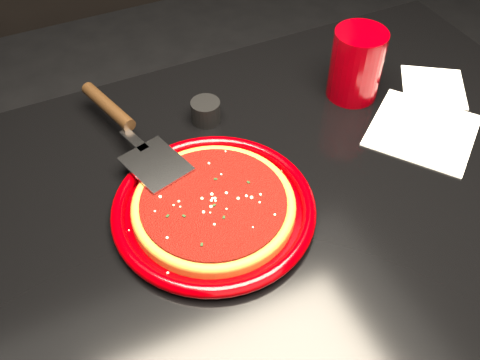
% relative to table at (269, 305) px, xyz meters
% --- Properties ---
extents(table, '(1.20, 0.80, 0.75)m').
position_rel_table_xyz_m(table, '(0.00, 0.00, 0.00)').
color(table, black).
rests_on(table, floor).
extents(plate, '(0.40, 0.40, 0.02)m').
position_rel_table_xyz_m(plate, '(-0.12, 0.00, 0.39)').
color(plate, '#700002').
rests_on(plate, table).
extents(pizza_crust, '(0.32, 0.32, 0.01)m').
position_rel_table_xyz_m(pizza_crust, '(-0.12, 0.00, 0.39)').
color(pizza_crust, '#945A20').
rests_on(pizza_crust, plate).
extents(pizza_crust_rim, '(0.32, 0.32, 0.02)m').
position_rel_table_xyz_m(pizza_crust_rim, '(-0.12, 0.00, 0.40)').
color(pizza_crust_rim, '#945A20').
rests_on(pizza_crust_rim, plate).
extents(pizza_sauce, '(0.29, 0.29, 0.01)m').
position_rel_table_xyz_m(pizza_sauce, '(-0.12, 0.00, 0.40)').
color(pizza_sauce, '#66100B').
rests_on(pizza_sauce, plate).
extents(parmesan_dusting, '(0.22, 0.22, 0.01)m').
position_rel_table_xyz_m(parmesan_dusting, '(-0.12, 0.00, 0.41)').
color(parmesan_dusting, beige).
rests_on(parmesan_dusting, plate).
extents(basil_flecks, '(0.20, 0.20, 0.00)m').
position_rel_table_xyz_m(basil_flecks, '(-0.12, 0.00, 0.41)').
color(basil_flecks, black).
rests_on(basil_flecks, plate).
extents(pizza_server, '(0.19, 0.37, 0.03)m').
position_rel_table_xyz_m(pizza_server, '(-0.18, 0.20, 0.42)').
color(pizza_server, silver).
rests_on(pizza_server, plate).
extents(cup, '(0.12, 0.12, 0.14)m').
position_rel_table_xyz_m(cup, '(0.25, 0.16, 0.44)').
color(cup, '#7C0006').
rests_on(cup, table).
extents(napkin_a, '(0.25, 0.25, 0.00)m').
position_rel_table_xyz_m(napkin_a, '(0.31, 0.01, 0.38)').
color(napkin_a, white).
rests_on(napkin_a, table).
extents(napkin_b, '(0.17, 0.17, 0.00)m').
position_rel_table_xyz_m(napkin_b, '(0.41, 0.11, 0.38)').
color(napkin_b, white).
rests_on(napkin_b, table).
extents(ramekin, '(0.06, 0.06, 0.04)m').
position_rel_table_xyz_m(ramekin, '(-0.04, 0.21, 0.40)').
color(ramekin, black).
rests_on(ramekin, table).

